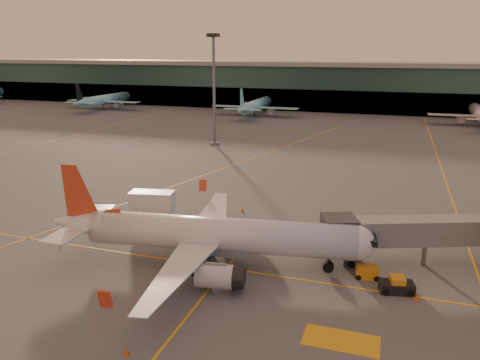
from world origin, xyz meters
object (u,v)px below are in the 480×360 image
(catering_truck, at_px, (153,206))
(pushback_tug, at_px, (397,286))
(main_airplane, at_px, (209,235))
(gpu_cart, at_px, (367,272))

(catering_truck, distance_m, pushback_tug, 31.96)
(main_airplane, height_order, gpu_cart, main_airplane)
(main_airplane, xyz_separation_m, pushback_tug, (19.00, 0.17, -2.74))
(catering_truck, height_order, gpu_cart, catering_truck)
(main_airplane, relative_size, gpu_cart, 14.25)
(gpu_cart, distance_m, pushback_tug, 3.53)
(catering_truck, relative_size, pushback_tug, 1.76)
(gpu_cart, height_order, pushback_tug, pushback_tug)
(main_airplane, relative_size, catering_truck, 5.75)
(catering_truck, bearing_deg, pushback_tug, -27.37)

